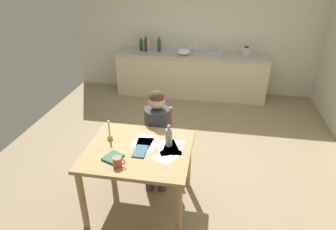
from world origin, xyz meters
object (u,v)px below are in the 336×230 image
at_px(book_cookery, 113,157).
at_px(chair_at_table, 158,137).
at_px(book_magazine, 140,151).
at_px(wine_glass_near_sink, 195,47).
at_px(stovetop_kettle, 246,52).
at_px(bottle_oil, 141,45).
at_px(bottle_wine_red, 149,46).
at_px(coffee_mug, 118,162).
at_px(person_seated, 157,131).
at_px(wine_bottle_on_table, 169,137).
at_px(bottle_vinegar, 146,45).
at_px(sink_unit, 214,54).
at_px(bottle_sauce, 159,45).
at_px(wine_glass_by_kettle, 190,47).
at_px(candlestick, 110,134).
at_px(mixing_bowl, 184,52).
at_px(dining_table, 139,158).

bearing_deg(book_cookery, chair_at_table, 95.05).
height_order(book_magazine, wine_glass_near_sink, wine_glass_near_sink).
bearing_deg(book_magazine, stovetop_kettle, 69.39).
bearing_deg(bottle_oil, bottle_wine_red, -24.52).
bearing_deg(coffee_mug, book_magazine, 59.73).
xyz_separation_m(person_seated, coffee_mug, (-0.20, -0.90, 0.15)).
height_order(bottle_wine_red, stovetop_kettle, bottle_wine_red).
bearing_deg(person_seated, book_magazine, -94.06).
relative_size(wine_bottle_on_table, bottle_vinegar, 0.82).
distance_m(sink_unit, stovetop_kettle, 0.62).
distance_m(bottle_oil, bottle_sauce, 0.39).
relative_size(chair_at_table, wine_glass_by_kettle, 5.70).
distance_m(candlestick, sink_unit, 3.37).
bearing_deg(wine_bottle_on_table, mixing_bowl, 94.36).
distance_m(chair_at_table, stovetop_kettle, 2.93).
bearing_deg(book_cookery, coffee_mug, -29.44).
height_order(coffee_mug, bottle_wine_red, bottle_wine_red).
xyz_separation_m(person_seated, stovetop_kettle, (1.22, 2.75, 0.32)).
bearing_deg(bottle_vinegar, sink_unit, -2.44).
height_order(book_cookery, bottle_vinegar, bottle_vinegar).
height_order(chair_at_table, book_cookery, chair_at_table).
xyz_separation_m(dining_table, bottle_oil, (-0.85, 3.42, 0.35)).
bearing_deg(bottle_vinegar, coffee_mug, -80.56).
xyz_separation_m(coffee_mug, candlestick, (-0.24, 0.45, 0.02)).
distance_m(book_cookery, wine_bottle_on_table, 0.62).
bearing_deg(person_seated, bottle_oil, 108.14).
relative_size(bottle_oil, mixing_bowl, 0.96).
xyz_separation_m(coffee_mug, stovetop_kettle, (1.42, 3.65, 0.17)).
bearing_deg(mixing_bowl, bottle_wine_red, 174.76).
bearing_deg(sink_unit, person_seated, -102.34).
height_order(coffee_mug, wine_glass_near_sink, wine_glass_near_sink).
bearing_deg(bottle_sauce, person_seated, -79.14).
height_order(dining_table, candlestick, candlestick).
xyz_separation_m(book_cookery, bottle_oil, (-0.64, 3.62, 0.22)).
height_order(book_magazine, sink_unit, sink_unit).
xyz_separation_m(stovetop_kettle, wine_glass_by_kettle, (-1.12, 0.15, 0.01)).
bearing_deg(book_cookery, bottle_oil, 121.43).
xyz_separation_m(dining_table, wine_glass_by_kettle, (0.18, 3.49, 0.34)).
bearing_deg(chair_at_table, sink_unit, 76.65).
xyz_separation_m(sink_unit, bottle_vinegar, (-1.42, 0.06, 0.11)).
relative_size(dining_table, coffee_mug, 8.83).
relative_size(dining_table, book_cookery, 6.09).
bearing_deg(mixing_bowl, bottle_sauce, 164.25).
bearing_deg(bottle_sauce, wine_glass_near_sink, 5.38).
relative_size(chair_at_table, stovetop_kettle, 3.99).
bearing_deg(coffee_mug, mixing_bowl, 86.94).
xyz_separation_m(dining_table, bottle_sauce, (-0.46, 3.42, 0.37)).
height_order(book_cookery, sink_unit, sink_unit).
bearing_deg(candlestick, bottle_wine_red, 95.39).
height_order(mixing_bowl, stovetop_kettle, stovetop_kettle).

